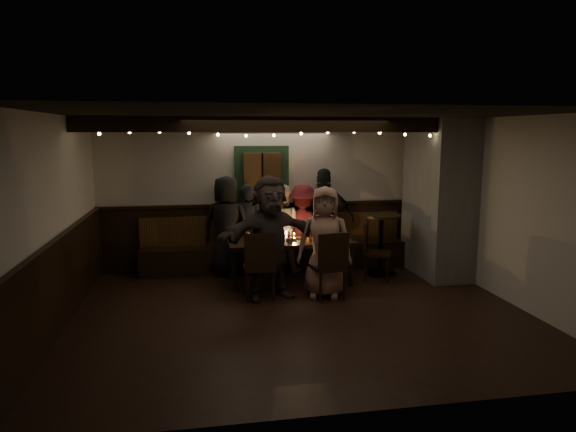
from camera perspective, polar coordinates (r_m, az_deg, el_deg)
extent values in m
cube|color=black|center=(6.96, 1.38, -10.75)|extent=(6.00, 5.00, 0.01)
cube|color=black|center=(6.55, 1.47, 11.25)|extent=(6.00, 5.00, 0.01)
cube|color=beige|center=(9.08, -1.72, 2.45)|extent=(6.00, 0.01, 2.60)
cube|color=beige|center=(6.72, -24.57, -0.81)|extent=(0.01, 5.00, 2.60)
cube|color=beige|center=(7.80, 23.61, 0.54)|extent=(0.01, 5.00, 2.60)
cube|color=black|center=(9.17, -1.67, -2.24)|extent=(6.00, 0.05, 1.10)
cube|color=black|center=(6.87, -23.91, -6.97)|extent=(0.05, 5.00, 1.10)
cube|color=slate|center=(8.91, 16.39, 1.94)|extent=(0.70, 1.40, 2.60)
cube|color=black|center=(9.00, -1.43, -4.58)|extent=(4.60, 0.45, 0.45)
cube|color=#3E240D|center=(9.07, -1.61, -1.39)|extent=(4.60, 0.06, 0.50)
cube|color=#1D3920|center=(8.95, -2.94, 4.59)|extent=(0.95, 0.04, 1.00)
cube|color=#3E240D|center=(8.89, -2.89, 4.56)|extent=(0.64, 0.12, 0.76)
cube|color=black|center=(7.53, -0.08, 10.12)|extent=(6.00, 0.16, 0.22)
sphere|color=#FFE599|center=(7.50, -20.23, 8.57)|extent=(0.04, 0.04, 0.04)
sphere|color=#FFE599|center=(7.45, -17.18, 8.90)|extent=(0.04, 0.04, 0.04)
sphere|color=#FFE599|center=(7.41, -14.07, 9.08)|extent=(0.04, 0.04, 0.04)
sphere|color=#FFE599|center=(7.39, -10.94, 9.06)|extent=(0.04, 0.04, 0.04)
sphere|color=#FFE599|center=(7.40, -7.79, 8.94)|extent=(0.04, 0.04, 0.04)
sphere|color=#FFE599|center=(7.42, -4.67, 8.87)|extent=(0.04, 0.04, 0.04)
sphere|color=#FFE599|center=(7.47, -1.58, 8.95)|extent=(0.04, 0.04, 0.04)
sphere|color=#FFE599|center=(7.54, 1.47, 9.13)|extent=(0.04, 0.04, 0.04)
sphere|color=#FFE599|center=(7.63, 4.45, 9.29)|extent=(0.04, 0.04, 0.04)
sphere|color=#FFE599|center=(7.74, 7.36, 9.28)|extent=(0.04, 0.04, 0.04)
sphere|color=#FFE599|center=(7.87, 10.17, 9.09)|extent=(0.04, 0.04, 0.04)
sphere|color=#FFE599|center=(8.02, 12.88, 8.81)|extent=(0.04, 0.04, 0.04)
sphere|color=#FFE599|center=(8.18, 15.49, 8.61)|extent=(0.04, 0.04, 0.04)
sphere|color=#FFE599|center=(8.36, 18.00, 8.54)|extent=(0.04, 0.04, 0.04)
cube|color=black|center=(8.12, 0.25, -2.86)|extent=(1.96, 0.84, 0.06)
cylinder|color=black|center=(7.76, -5.92, -6.14)|extent=(0.07, 0.07, 0.64)
cylinder|color=black|center=(8.43, -6.26, -4.91)|extent=(0.07, 0.07, 0.64)
cylinder|color=black|center=(8.09, 7.03, -5.54)|extent=(0.07, 0.07, 0.64)
cylinder|color=black|center=(8.73, 5.71, -4.41)|extent=(0.07, 0.07, 0.64)
cylinder|color=#BF7226|center=(8.11, -4.52, -2.24)|extent=(0.07, 0.07, 0.13)
cylinder|color=#BF7226|center=(7.90, -2.77, -2.53)|extent=(0.07, 0.07, 0.13)
cylinder|color=silver|center=(8.24, -0.33, -2.03)|extent=(0.07, 0.07, 0.13)
cylinder|color=#BF7226|center=(8.02, 2.46, -2.34)|extent=(0.07, 0.07, 0.13)
cylinder|color=silver|center=(8.43, 3.29, -1.78)|extent=(0.07, 0.07, 0.13)
cylinder|color=#BF7226|center=(8.15, 5.62, -2.20)|extent=(0.07, 0.07, 0.13)
cylinder|color=white|center=(7.77, -2.98, -3.17)|extent=(0.24, 0.24, 0.01)
cube|color=#B2B2B7|center=(8.07, 0.31, -2.58)|extent=(0.15, 0.09, 0.05)
cylinder|color=#990C0C|center=(8.05, 0.11, -2.23)|extent=(0.03, 0.03, 0.15)
cylinder|color=gold|center=(8.06, 0.50, -2.21)|extent=(0.03, 0.03, 0.15)
cylinder|color=silver|center=(8.16, 0.65, -2.33)|extent=(0.05, 0.05, 0.07)
sphere|color=#FFB24C|center=(8.15, 0.65, -1.95)|extent=(0.03, 0.03, 0.03)
cube|color=black|center=(7.43, -3.22, -5.72)|extent=(0.46, 0.46, 0.04)
cube|color=black|center=(7.16, -3.07, -3.99)|extent=(0.45, 0.05, 0.51)
cylinder|color=black|center=(7.68, -1.98, -7.06)|extent=(0.04, 0.04, 0.44)
cylinder|color=black|center=(7.34, -1.63, -7.85)|extent=(0.04, 0.04, 0.44)
cylinder|color=black|center=(7.65, -4.71, -7.16)|extent=(0.04, 0.04, 0.44)
cylinder|color=black|center=(7.30, -4.49, -7.96)|extent=(0.04, 0.04, 0.44)
cube|color=black|center=(7.46, 4.45, -5.68)|extent=(0.51, 0.51, 0.04)
cube|color=black|center=(7.21, 5.09, -3.94)|extent=(0.45, 0.10, 0.51)
cylinder|color=black|center=(7.75, 5.16, -6.95)|extent=(0.04, 0.04, 0.44)
cylinder|color=black|center=(7.43, 6.26, -7.68)|extent=(0.04, 0.04, 0.44)
cylinder|color=black|center=(7.62, 2.63, -7.21)|extent=(0.04, 0.04, 0.44)
cylinder|color=black|center=(7.30, 3.64, -7.97)|extent=(0.04, 0.04, 0.44)
cube|color=black|center=(8.48, 9.91, -4.10)|extent=(0.56, 0.56, 0.04)
cube|color=black|center=(8.44, 8.65, -2.29)|extent=(0.21, 0.41, 0.49)
cylinder|color=black|center=(8.36, 10.95, -5.94)|extent=(0.04, 0.04, 0.42)
cylinder|color=black|center=(8.39, 8.59, -5.83)|extent=(0.04, 0.04, 0.42)
cylinder|color=black|center=(8.70, 11.10, -5.36)|extent=(0.04, 0.04, 0.42)
cylinder|color=black|center=(8.72, 8.82, -5.25)|extent=(0.04, 0.04, 0.42)
cylinder|color=black|center=(8.93, 10.19, -6.22)|extent=(0.52, 0.52, 0.03)
cylinder|color=black|center=(8.82, 10.28, -3.17)|extent=(0.07, 0.07, 1.00)
cylinder|color=black|center=(8.72, 10.37, 0.04)|extent=(0.64, 0.64, 0.04)
imported|color=black|center=(8.64, -6.82, -1.07)|extent=(0.96, 0.79, 1.67)
imported|color=black|center=(8.74, -4.51, -1.39)|extent=(0.61, 0.45, 1.53)
imported|color=beige|center=(8.75, -0.89, -1.40)|extent=(0.85, 0.73, 1.52)
imported|color=maroon|center=(8.92, 1.68, -1.27)|extent=(1.11, 0.90, 1.49)
imported|color=black|center=(8.95, 4.07, -0.36)|extent=(1.11, 0.69, 1.77)
imported|color=#3D322D|center=(7.33, -2.00, -2.41)|extent=(1.74, 0.88, 1.79)
imported|color=tan|center=(7.46, 4.08, -2.89)|extent=(0.90, 0.70, 1.62)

